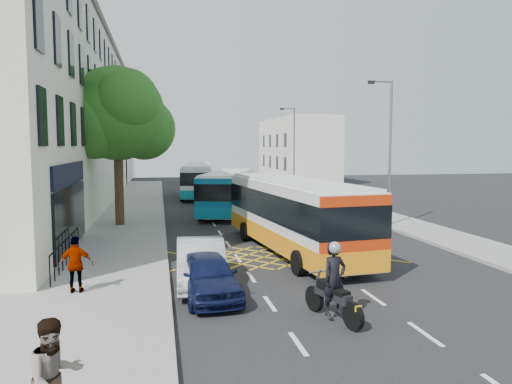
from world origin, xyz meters
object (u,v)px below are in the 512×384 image
bus_mid (228,192)px  distant_car_dark (261,179)px  motorbike (334,284)px  distant_car_grey (215,181)px  street_tree (117,114)px  red_hatchback (311,198)px  pedestrian_near (55,378)px  lamp_near (389,145)px  pedestrian_far (76,265)px  parked_car_blue (208,275)px  lamp_far (293,145)px  parked_car_silver (201,262)px  bus_near (293,214)px  bus_far (198,180)px

bus_mid → distant_car_dark: bus_mid is taller
motorbike → distant_car_grey: bearing=70.1°
street_tree → red_hatchback: 15.86m
pedestrian_near → lamp_near: bearing=16.4°
lamp_near → pedestrian_far: size_ratio=4.67×
parked_car_blue → lamp_far: bearing=65.0°
parked_car_silver → distant_car_dark: parked_car_silver is taller
street_tree → motorbike: 18.68m
lamp_near → parked_car_blue: 16.14m
bus_near → red_hatchback: bus_near is taller
lamp_near → pedestrian_near: bearing=-127.9°
bus_far → motorbike: (1.04, -32.39, -0.56)m
bus_mid → bus_far: bearing=112.9°
lamp_near → distant_car_dark: 31.89m
parked_car_blue → parked_car_silver: size_ratio=0.89×
bus_near → parked_car_blue: bearing=-132.7°
bus_far → distant_car_grey: 12.34m
parked_car_blue → red_hatchback: 22.79m
red_hatchback → parked_car_silver: bearing=58.8°
lamp_far → parked_car_silver: 31.85m
bus_far → bus_mid: bearing=-77.6°
lamp_near → bus_mid: size_ratio=0.78×
distant_car_grey → distant_car_dark: (5.56, 0.94, -0.01)m
red_hatchback → pedestrian_far: 24.06m
distant_car_grey → pedestrian_near: 49.43m
pedestrian_far → parked_car_silver: bearing=-166.9°
parked_car_silver → parked_car_blue: bearing=-84.4°
bus_mid → parked_car_blue: size_ratio=2.61×
parked_car_blue → pedestrian_far: bearing=163.7°
lamp_far → pedestrian_far: bearing=-116.3°
bus_far → red_hatchback: (7.66, -9.11, -0.86)m
motorbike → pedestrian_far: motorbike is taller
lamp_far → parked_car_silver: (-11.18, -29.57, -3.88)m
distant_car_dark → pedestrian_near: 51.52m
bus_mid → pedestrian_near: bus_mid is taller
street_tree → red_hatchback: size_ratio=1.86×
bus_far → distant_car_dark: bus_far is taller
distant_car_grey → motorbike: bearing=-93.5°
lamp_near → distant_car_dark: size_ratio=2.12×
red_hatchback → pedestrian_near: bearing=61.3°
bus_far → pedestrian_far: size_ratio=6.23×
pedestrian_near → motorbike: bearing=0.7°
pedestrian_near → pedestrian_far: pedestrian_near is taller
pedestrian_far → distant_car_dark: bearing=-106.3°
bus_near → distant_car_dark: 37.43m
lamp_far → bus_far: bearing=-172.0°
street_tree → lamp_near: street_tree is taller
bus_far → distant_car_dark: size_ratio=2.83×
parked_car_blue → distant_car_grey: bearing=78.1°
distant_car_dark → red_hatchback: bearing=89.0°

